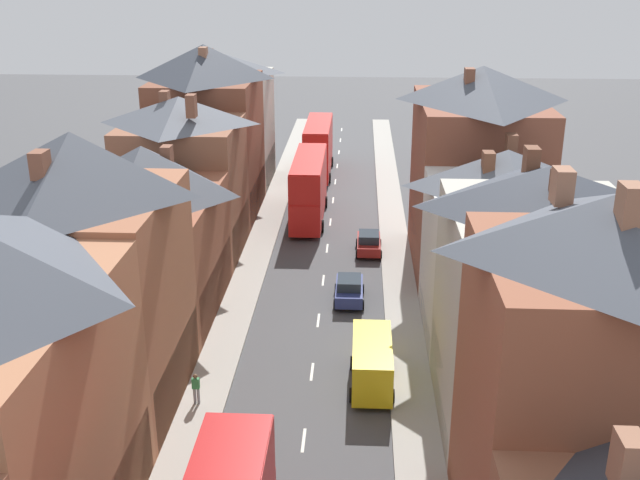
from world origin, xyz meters
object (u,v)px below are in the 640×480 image
at_px(car_mid_black, 369,243).
at_px(pedestrian_mid_right, 196,387).
at_px(double_decker_bus_lead, 318,147).
at_px(delivery_van, 372,362).
at_px(car_parked_right_a, 349,289).
at_px(double_decker_bus_mid_street, 309,187).
at_px(car_near_silver, 309,152).
at_px(car_parked_left_a, 305,169).

height_order(car_mid_black, pedestrian_mid_right, pedestrian_mid_right).
relative_size(double_decker_bus_lead, pedestrian_mid_right, 6.71).
relative_size(car_mid_black, delivery_van, 0.73).
distance_m(double_decker_bus_lead, car_parked_right_a, 30.04).
height_order(double_decker_bus_mid_street, pedestrian_mid_right, double_decker_bus_mid_street).
distance_m(double_decker_bus_mid_street, pedestrian_mid_right, 28.32).
relative_size(car_near_silver, car_parked_left_a, 1.18).
bearing_deg(car_mid_black, car_parked_right_a, -98.73).
bearing_deg(car_parked_left_a, double_decker_bus_lead, 37.45).
distance_m(delivery_van, pedestrian_mid_right, 8.80).
relative_size(car_near_silver, pedestrian_mid_right, 2.82).
xyz_separation_m(car_near_silver, delivery_van, (6.20, -45.45, 0.49)).
bearing_deg(pedestrian_mid_right, car_near_silver, 87.28).
height_order(car_parked_right_a, car_mid_black, car_parked_right_a).
distance_m(car_near_silver, delivery_van, 45.87).
bearing_deg(car_parked_left_a, car_mid_black, -73.02).
relative_size(car_near_silver, delivery_van, 0.87).
height_order(double_decker_bus_lead, car_parked_right_a, double_decker_bus_lead).
relative_size(double_decker_bus_lead, car_parked_left_a, 2.81).
relative_size(car_mid_black, pedestrian_mid_right, 2.36).
relative_size(delivery_van, pedestrian_mid_right, 3.23).
distance_m(double_decker_bus_mid_street, car_mid_black, 9.02).
xyz_separation_m(double_decker_bus_lead, car_mid_black, (4.91, -21.30, -2.01)).
bearing_deg(pedestrian_mid_right, car_parked_left_a, 86.83).
distance_m(double_decker_bus_lead, car_parked_left_a, 2.56).
bearing_deg(car_mid_black, car_parked_left_a, 106.98).
height_order(car_parked_right_a, pedestrian_mid_right, pedestrian_mid_right).
xyz_separation_m(double_decker_bus_lead, double_decker_bus_mid_street, (0.00, -14.01, 0.00)).
relative_size(car_parked_right_a, pedestrian_mid_right, 2.41).
relative_size(double_decker_bus_mid_street, pedestrian_mid_right, 6.71).
xyz_separation_m(car_parked_right_a, car_mid_black, (1.30, 8.46, -0.03)).
height_order(car_parked_right_a, delivery_van, delivery_van).
bearing_deg(pedestrian_mid_right, delivery_van, 15.44).
xyz_separation_m(double_decker_bus_lead, car_near_silver, (-1.29, 5.75, -1.97)).
distance_m(double_decker_bus_lead, double_decker_bus_mid_street, 14.01).
xyz_separation_m(car_parked_left_a, car_parked_right_a, (4.90, -28.77, -0.01)).
distance_m(car_parked_left_a, car_mid_black, 21.23).
distance_m(double_decker_bus_mid_street, car_parked_right_a, 16.28).
bearing_deg(delivery_van, car_parked_right_a, 97.45).
xyz_separation_m(car_near_silver, car_mid_black, (6.20, -27.05, -0.04)).
bearing_deg(car_mid_black, delivery_van, -90.00).
xyz_separation_m(car_mid_black, pedestrian_mid_right, (-8.47, -20.74, 0.23)).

